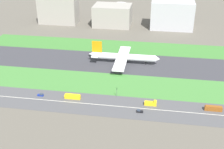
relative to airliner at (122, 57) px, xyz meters
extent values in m
plane|color=#5B564C|center=(-7.20, 0.00, -6.23)|extent=(800.00, 800.00, 0.00)
cube|color=#38383D|center=(-7.20, 0.00, -6.18)|extent=(280.00, 46.00, 0.10)
cube|color=#3D7A33|center=(-7.20, 41.00, -6.18)|extent=(280.00, 36.00, 0.10)
cube|color=#427F38|center=(-7.20, -41.00, -6.18)|extent=(280.00, 36.00, 0.10)
cube|color=#4C4C4F|center=(-7.20, -73.00, -6.18)|extent=(280.00, 28.00, 0.10)
cube|color=silver|center=(-7.20, -73.00, -6.13)|extent=(266.00, 0.50, 0.01)
cylinder|color=white|center=(1.68, 0.00, 0.07)|extent=(56.00, 6.00, 6.00)
cone|color=white|center=(31.68, 0.00, 0.07)|extent=(4.00, 5.70, 5.70)
cone|color=white|center=(-28.82, 0.00, 0.87)|extent=(5.00, 5.40, 5.40)
cube|color=orange|center=(-23.32, 0.00, 8.07)|extent=(9.00, 0.80, 11.00)
cube|color=white|center=(-24.32, 0.00, 1.07)|extent=(6.00, 16.00, 0.60)
cube|color=white|center=(-0.32, 15.00, -1.13)|extent=(10.00, 26.00, 1.00)
cylinder|color=gray|center=(0.68, 9.00, -3.33)|extent=(5.00, 3.20, 3.20)
cube|color=white|center=(-0.32, -15.00, -1.13)|extent=(10.00, 26.00, 1.00)
cylinder|color=gray|center=(0.68, -9.00, -3.33)|extent=(5.00, 3.20, 3.20)
cylinder|color=black|center=(21.28, 0.00, -4.53)|extent=(1.00, 1.00, 3.20)
cylinder|color=black|center=(-2.32, 3.50, -4.53)|extent=(1.00, 1.00, 3.20)
cylinder|color=black|center=(-2.32, -3.50, -4.53)|extent=(1.00, 1.00, 3.20)
cube|color=navy|center=(-51.89, -68.00, -5.58)|extent=(4.40, 1.80, 1.10)
cube|color=#333D4C|center=(-51.09, -68.00, -4.58)|extent=(2.20, 1.66, 0.90)
cube|color=black|center=(21.98, -78.00, -5.58)|extent=(4.40, 1.80, 1.10)
cube|color=#333D4C|center=(21.18, -78.00, -4.58)|extent=(2.20, 1.66, 0.90)
cube|color=yellow|center=(28.53, -68.00, -4.73)|extent=(8.40, 2.50, 2.80)
cube|color=yellow|center=(31.73, -68.00, -2.73)|extent=(2.00, 2.30, 1.20)
cube|color=yellow|center=(-27.48, -68.00, -4.63)|extent=(11.60, 2.50, 3.00)
cube|color=yellow|center=(-27.38, -68.00, -2.88)|extent=(10.80, 2.30, 0.50)
cube|color=brown|center=(70.75, -68.00, -4.63)|extent=(11.60, 2.50, 3.00)
cube|color=brown|center=(70.85, -68.00, -2.88)|extent=(10.80, 2.30, 0.50)
cylinder|color=#4C4C51|center=(3.68, -60.00, -3.13)|extent=(0.24, 0.24, 6.00)
cube|color=black|center=(3.68, -60.00, 0.47)|extent=(0.36, 0.36, 1.20)
sphere|color=#19D826|center=(3.68, -60.20, 0.77)|extent=(0.24, 0.24, 0.24)
cube|color=#9E998E|center=(-97.20, 114.00, 11.04)|extent=(48.58, 24.08, 34.54)
cube|color=#9E998E|center=(-27.38, 114.00, 6.58)|extent=(45.82, 33.86, 25.62)
cube|color=#B2B2B7|center=(45.55, 114.00, 10.30)|extent=(50.41, 29.33, 33.06)
cylinder|color=silver|center=(-23.31, 159.00, 2.52)|extent=(21.69, 21.69, 17.51)
camera|label=1|loc=(30.07, -245.41, 105.02)|focal=47.54mm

